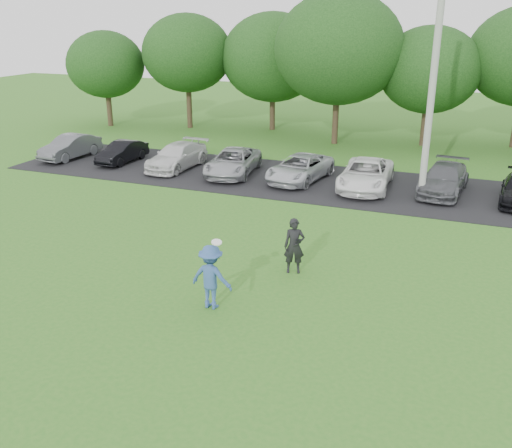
# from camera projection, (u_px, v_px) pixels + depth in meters

# --- Properties ---
(ground) EXTENTS (100.00, 100.00, 0.00)m
(ground) POSITION_uv_depth(u_px,v_px,m) (207.00, 314.00, 14.85)
(ground) COLOR #317220
(ground) RESTS_ON ground
(parking_lot) EXTENTS (32.00, 6.50, 0.03)m
(parking_lot) POSITION_uv_depth(u_px,v_px,m) (331.00, 184.00, 26.20)
(parking_lot) COLOR black
(parking_lot) RESTS_ON ground
(utility_pole) EXTENTS (0.28, 0.28, 10.48)m
(utility_pole) POSITION_uv_depth(u_px,v_px,m) (434.00, 72.00, 22.05)
(utility_pole) COLOR #A6A7A2
(utility_pole) RESTS_ON ground
(frisbee_player) EXTENTS (1.16, 0.69, 1.97)m
(frisbee_player) POSITION_uv_depth(u_px,v_px,m) (211.00, 277.00, 14.92)
(frisbee_player) COLOR #345694
(frisbee_player) RESTS_ON ground
(camera_bystander) EXTENTS (0.72, 0.59, 1.70)m
(camera_bystander) POSITION_uv_depth(u_px,v_px,m) (294.00, 246.00, 16.98)
(camera_bystander) COLOR black
(camera_bystander) RESTS_ON ground
(parked_cars) EXTENTS (30.80, 5.05, 1.26)m
(parked_cars) POSITION_uv_depth(u_px,v_px,m) (347.00, 172.00, 25.69)
(parked_cars) COLOR #56595D
(parked_cars) RESTS_ON parking_lot
(tree_row) EXTENTS (42.39, 9.85, 8.64)m
(tree_row) POSITION_uv_depth(u_px,v_px,m) (403.00, 59.00, 32.52)
(tree_row) COLOR #38281C
(tree_row) RESTS_ON ground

